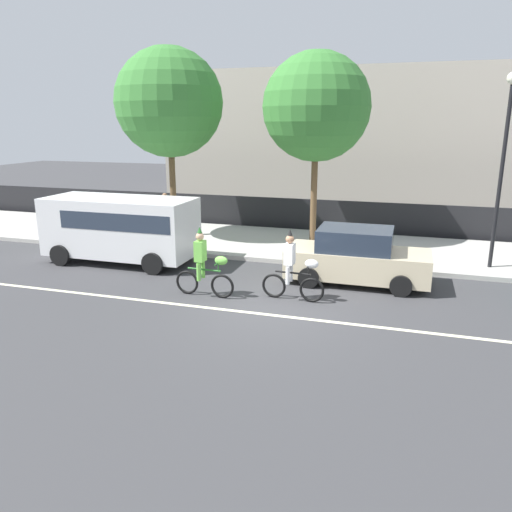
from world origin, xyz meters
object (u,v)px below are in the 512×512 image
object	(u,v)px
parade_cyclist_zebra	(293,270)
parade_cyclist_lime	(205,266)
parked_car_beige	(357,257)
pedestrian_onlooker	(165,211)
parked_van_white	(122,225)
street_lamp_post	(505,143)

from	to	relation	value
parade_cyclist_zebra	parade_cyclist_lime	bearing A→B (deg)	-170.22
parade_cyclist_zebra	parked_car_beige	bearing A→B (deg)	53.98
parade_cyclist_lime	pedestrian_onlooker	xyz separation A→B (m)	(-4.52, 6.59, 0.17)
parked_van_white	parked_car_beige	distance (m)	7.78
pedestrian_onlooker	parade_cyclist_lime	bearing A→B (deg)	-55.55
parked_car_beige	street_lamp_post	distance (m)	5.63
street_lamp_post	parade_cyclist_zebra	bearing A→B (deg)	-140.77
parade_cyclist_lime	street_lamp_post	size ratio (longest dim) A/B	0.33
parade_cyclist_zebra	parked_van_white	distance (m)	6.63
pedestrian_onlooker	parked_van_white	bearing A→B (deg)	-82.31
parade_cyclist_zebra	pedestrian_onlooker	distance (m)	9.26
parade_cyclist_zebra	parked_car_beige	xyz separation A→B (m)	(1.44, 1.99, -0.06)
parked_van_white	parade_cyclist_lime	bearing A→B (deg)	-31.01
parade_cyclist_lime	pedestrian_onlooker	size ratio (longest dim) A/B	1.19
parade_cyclist_lime	parked_car_beige	size ratio (longest dim) A/B	0.47
parade_cyclist_lime	street_lamp_post	distance (m)	9.65
parade_cyclist_zebra	parked_car_beige	distance (m)	2.46
parade_cyclist_zebra	parked_van_white	xyz separation A→B (m)	(-6.32, 1.97, 0.44)
parade_cyclist_lime	parked_car_beige	world-z (taller)	parade_cyclist_lime
parade_cyclist_lime	parked_van_white	bearing A→B (deg)	148.99
parked_car_beige	pedestrian_onlooker	bearing A→B (deg)	153.24
parked_car_beige	pedestrian_onlooker	xyz separation A→B (m)	(-8.33, 4.20, 0.23)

